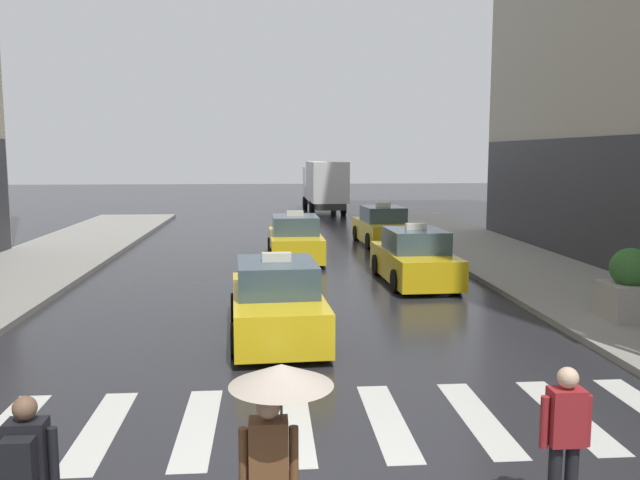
{
  "coord_description": "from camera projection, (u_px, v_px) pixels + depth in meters",
  "views": [
    {
      "loc": [
        -0.34,
        -5.98,
        3.82
      ],
      "look_at": [
        0.78,
        8.0,
        1.99
      ],
      "focal_mm": 36.93,
      "sensor_mm": 36.0,
      "label": 1
    }
  ],
  "objects": [
    {
      "name": "planter_near_corner",
      "position": [
        629.0,
        287.0,
        14.72
      ],
      "size": [
        1.1,
        1.1,
        1.6
      ],
      "color": "#A8A399",
      "rests_on": "curb_right"
    },
    {
      "name": "taxi_second",
      "position": [
        414.0,
        259.0,
        19.57
      ],
      "size": [
        2.04,
        4.59,
        1.8
      ],
      "color": "yellow",
      "rests_on": "ground"
    },
    {
      "name": "taxi_third",
      "position": [
        295.0,
        240.0,
        23.85
      ],
      "size": [
        1.99,
        4.57,
        1.8
      ],
      "color": "yellow",
      "rests_on": "ground"
    },
    {
      "name": "pedestrian_with_umbrella",
      "position": [
        277.0,
        409.0,
        5.98
      ],
      "size": [
        0.96,
        0.96,
        1.94
      ],
      "color": "#473D33",
      "rests_on": "ground"
    },
    {
      "name": "taxi_lead",
      "position": [
        277.0,
        303.0,
        13.8
      ],
      "size": [
        2.1,
        4.62,
        1.8
      ],
      "color": "yellow",
      "rests_on": "ground"
    },
    {
      "name": "taxi_fourth",
      "position": [
        382.0,
        227.0,
        28.02
      ],
      "size": [
        2.12,
        4.63,
        1.8
      ],
      "color": "yellow",
      "rests_on": "ground"
    },
    {
      "name": "pedestrian_with_backpack",
      "position": [
        27.0,
        469.0,
        5.98
      ],
      "size": [
        0.55,
        0.43,
        1.65
      ],
      "color": "black",
      "rests_on": "ground"
    },
    {
      "name": "crosswalk_markings",
      "position": [
        294.0,
        423.0,
        9.4
      ],
      "size": [
        11.3,
        2.8,
        0.01
      ],
      "color": "silver",
      "rests_on": "ground"
    },
    {
      "name": "box_truck",
      "position": [
        325.0,
        185.0,
        42.73
      ],
      "size": [
        2.5,
        7.61,
        3.35
      ],
      "color": "#2D2D2D",
      "rests_on": "ground"
    },
    {
      "name": "pedestrian_plain_coat",
      "position": [
        565.0,
        433.0,
        6.83
      ],
      "size": [
        0.55,
        0.24,
        1.65
      ],
      "color": "black",
      "rests_on": "ground"
    }
  ]
}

